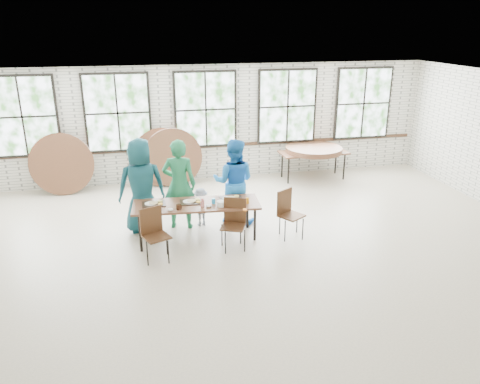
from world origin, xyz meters
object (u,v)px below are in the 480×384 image
(dining_table, at_px, (196,206))
(chair_near_left, at_px, (154,229))
(storage_table, at_px, (314,154))
(chair_near_right, at_px, (234,219))

(dining_table, bearing_deg, chair_near_left, -139.24)
(chair_near_left, relative_size, storage_table, 0.52)
(dining_table, bearing_deg, storage_table, 45.34)
(chair_near_left, xyz_separation_m, storage_table, (4.40, 3.69, 0.13))
(chair_near_left, bearing_deg, storage_table, 16.99)
(chair_near_left, distance_m, chair_near_right, 1.48)
(chair_near_right, height_order, storage_table, chair_near_right)
(dining_table, relative_size, chair_near_left, 2.59)
(storage_table, bearing_deg, chair_near_right, -131.33)
(chair_near_right, bearing_deg, chair_near_left, -151.50)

